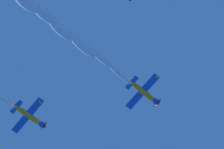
# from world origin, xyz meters

# --- Properties ---
(airplane_lead) EXTENTS (7.04, 7.68, 2.42)m
(airplane_lead) POSITION_xyz_m (-2.91, 0.16, 84.65)
(airplane_lead) COLOR orange
(airplane_left_wingman) EXTENTS (7.02, 7.63, 2.51)m
(airplane_left_wingman) POSITION_xyz_m (-6.41, 21.22, 83.23)
(airplane_left_wingman) COLOR orange
(smoke_trail_lead) EXTENTS (28.46, 16.70, 4.06)m
(smoke_trail_lead) POSITION_xyz_m (-23.99, 11.56, 83.06)
(smoke_trail_lead) COLOR white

